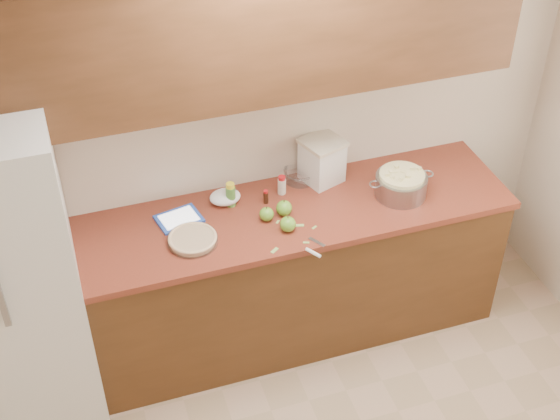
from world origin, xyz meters
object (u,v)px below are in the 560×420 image
object	(u,v)px
pie	(193,239)
flour_canister	(322,160)
colander	(401,185)
tablet	(179,219)

from	to	relation	value
pie	flour_canister	distance (m)	0.90
pie	colander	bearing A→B (deg)	1.97
pie	colander	distance (m)	1.21
colander	flour_canister	world-z (taller)	flour_canister
flour_canister	tablet	bearing A→B (deg)	-172.71
pie	flour_canister	bearing A→B (deg)	20.81
colander	flour_canister	distance (m)	0.47
pie	colander	size ratio (longest dim) A/B	0.68
colander	tablet	bearing A→B (deg)	172.35
pie	colander	world-z (taller)	colander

